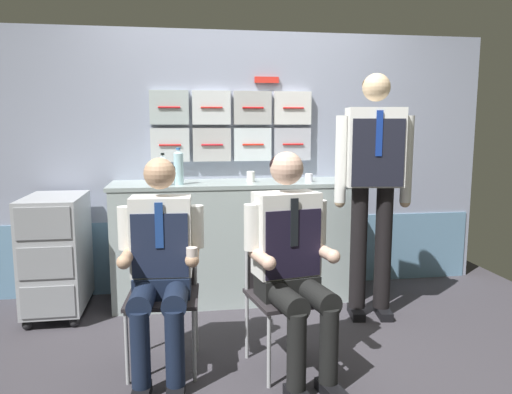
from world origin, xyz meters
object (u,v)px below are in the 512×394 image
object	(u,v)px
folding_chair_left	(164,277)
folding_chair_right	(280,277)
crew_member_left	(161,259)
water_bottle_tall	(163,170)
crew_member_right	(292,255)
crew_member_standing	(374,173)
service_trolley	(57,252)
espresso_cup_small	(309,177)

from	to	relation	value
folding_chair_left	folding_chair_right	bearing A→B (deg)	-9.49
crew_member_left	water_bottle_tall	size ratio (longest dim) A/B	5.03
crew_member_left	folding_chair_right	size ratio (longest dim) A/B	1.46
crew_member_left	water_bottle_tall	world-z (taller)	crew_member_left
crew_member_left	crew_member_right	xyz separation A→B (m)	(0.71, -0.11, 0.02)
crew_member_standing	service_trolley	bearing A→B (deg)	170.28
crew_member_left	folding_chair_right	xyz separation A→B (m)	(0.68, 0.05, -0.15)
folding_chair_left	service_trolley	bearing A→B (deg)	133.00
service_trolley	crew_member_left	world-z (taller)	crew_member_left
folding_chair_right	espresso_cup_small	size ratio (longest dim) A/B	12.86
folding_chair_left	crew_member_right	size ratio (longest dim) A/B	0.67
service_trolley	folding_chair_left	distance (m)	1.17
folding_chair_left	crew_member_left	size ratio (longest dim) A/B	0.68
folding_chair_left	espresso_cup_small	world-z (taller)	espresso_cup_small
service_trolley	crew_member_standing	bearing A→B (deg)	-9.72
folding_chair_right	espresso_cup_small	distance (m)	1.20
service_trolley	folding_chair_right	xyz separation A→B (m)	(1.47, -0.97, 0.03)
folding_chair_left	crew_member_right	distance (m)	0.77
folding_chair_left	folding_chair_right	xyz separation A→B (m)	(0.67, -0.11, 0.00)
folding_chair_right	crew_member_right	world-z (taller)	crew_member_right
folding_chair_right	crew_member_standing	xyz separation A→B (m)	(0.79, 0.58, 0.55)
crew_member_right	espresso_cup_small	bearing A→B (deg)	70.77
folding_chair_left	water_bottle_tall	world-z (taller)	water_bottle_tall
service_trolley	espresso_cup_small	size ratio (longest dim) A/B	13.66
crew_member_right	crew_member_standing	distance (m)	1.12
service_trolley	folding_chair_left	size ratio (longest dim) A/B	1.06
crew_member_standing	espresso_cup_small	bearing A→B (deg)	129.10
folding_chair_left	crew_member_right	bearing A→B (deg)	-20.94
crew_member_left	crew_member_right	size ratio (longest dim) A/B	0.97
crew_member_left	folding_chair_right	world-z (taller)	crew_member_left
folding_chair_left	folding_chair_right	world-z (taller)	same
service_trolley	folding_chair_right	bearing A→B (deg)	-33.32
folding_chair_left	folding_chair_right	distance (m)	0.68
crew_member_left	crew_member_right	distance (m)	0.72
crew_member_left	water_bottle_tall	xyz separation A→B (m)	(-0.00, 0.99, 0.40)
folding_chair_left	water_bottle_tall	bearing A→B (deg)	90.90
folding_chair_left	crew_member_right	xyz separation A→B (m)	(0.70, -0.27, 0.17)
crew_member_left	folding_chair_right	bearing A→B (deg)	4.15
service_trolley	crew_member_left	size ratio (longest dim) A/B	0.73
crew_member_left	espresso_cup_small	distance (m)	1.58
folding_chair_left	crew_member_standing	distance (m)	1.63
folding_chair_left	espresso_cup_small	bearing A→B (deg)	39.01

